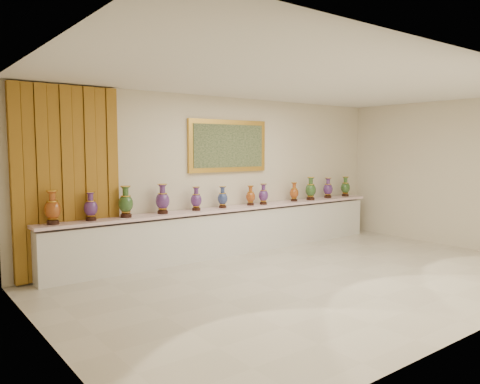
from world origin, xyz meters
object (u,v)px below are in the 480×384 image
at_px(vase_1, 91,208).
at_px(vase_2, 126,203).
at_px(vase_0, 53,209).
at_px(counter, 232,231).

relative_size(vase_1, vase_2, 0.88).
distance_m(vase_0, vase_2, 1.15).
distance_m(counter, vase_0, 3.39).
xyz_separation_m(vase_0, vase_1, (0.58, 0.02, -0.02)).
bearing_deg(vase_0, counter, 0.58).
bearing_deg(counter, vase_1, -179.69).
relative_size(counter, vase_1, 16.03).
height_order(vase_0, vase_1, vase_0).
bearing_deg(vase_1, vase_0, -178.13).
height_order(counter, vase_1, vase_1).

